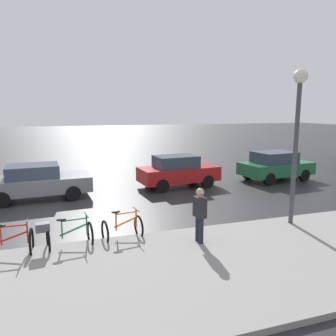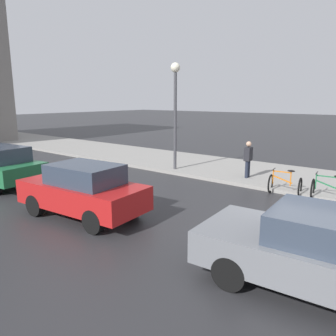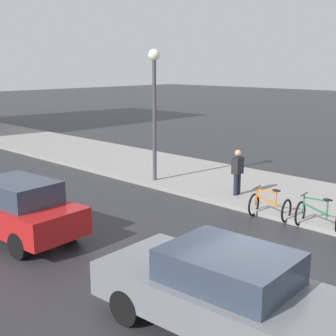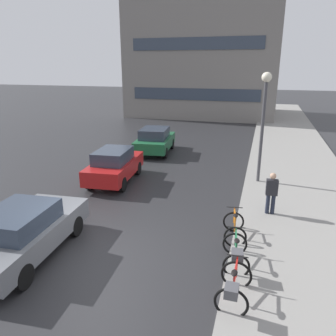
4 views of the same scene
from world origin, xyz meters
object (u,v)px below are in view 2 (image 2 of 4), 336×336
at_px(bicycle_third, 285,184).
at_px(car_red, 83,190).
at_px(bicycle_second, 336,188).
at_px(pedestrian, 248,159).
at_px(car_grey, 324,252).
at_px(streetlamp, 175,98).

height_order(bicycle_third, car_red, car_red).
xyz_separation_m(bicycle_second, pedestrian, (0.88, 3.56, 0.46)).
bearing_deg(bicycle_third, car_grey, -155.08).
distance_m(bicycle_second, car_grey, 5.93).
relative_size(car_grey, pedestrian, 2.67).
bearing_deg(bicycle_second, car_grey, -170.23).
bearing_deg(bicycle_second, car_red, 138.11).
xyz_separation_m(car_red, pedestrian, (6.93, -1.87, 0.14)).
relative_size(car_grey, car_red, 1.11).
xyz_separation_m(car_red, streetlamp, (6.42, 1.56, 2.63)).
xyz_separation_m(bicycle_third, car_red, (-5.86, 3.81, 0.41)).
bearing_deg(streetlamp, car_red, -166.37).
bearing_deg(streetlamp, bicycle_third, -95.95).
relative_size(car_red, streetlamp, 0.81).
bearing_deg(car_grey, car_red, 91.96).
xyz_separation_m(bicycle_third, car_grey, (-5.64, -2.62, 0.37)).
distance_m(bicycle_third, streetlamp, 6.20).
bearing_deg(pedestrian, bicycle_third, -118.80).
height_order(bicycle_second, bicycle_third, bicycle_second).
bearing_deg(car_grey, bicycle_third, 24.92).
bearing_deg(bicycle_third, pedestrian, 61.20).
xyz_separation_m(bicycle_third, pedestrian, (1.07, 1.95, 0.55)).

